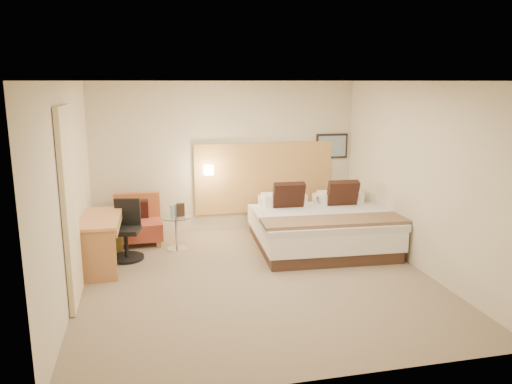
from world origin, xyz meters
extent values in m
cube|color=#796751|center=(0.00, 0.00, -0.01)|extent=(4.80, 5.00, 0.02)
cube|color=white|center=(0.00, 0.00, 2.71)|extent=(4.80, 5.00, 0.02)
cube|color=beige|center=(0.00, 2.51, 1.35)|extent=(4.80, 0.02, 2.70)
cube|color=beige|center=(0.00, -2.51, 1.35)|extent=(4.80, 0.02, 2.70)
cube|color=beige|center=(-2.41, 0.00, 1.35)|extent=(0.02, 5.00, 2.70)
cube|color=beige|center=(2.41, 0.00, 1.35)|extent=(0.02, 5.00, 2.70)
cube|color=tan|center=(0.70, 2.47, 0.95)|extent=(2.60, 0.04, 1.30)
cube|color=black|center=(2.02, 2.48, 1.50)|extent=(0.62, 0.03, 0.47)
cube|color=gray|center=(2.02, 2.46, 1.50)|extent=(0.54, 0.01, 0.39)
cylinder|color=white|center=(-0.35, 2.42, 1.15)|extent=(0.02, 0.12, 0.02)
cube|color=#F3E2BD|center=(-0.35, 2.36, 1.15)|extent=(0.15, 0.15, 0.15)
cube|color=beige|center=(-2.36, -0.25, 1.22)|extent=(0.06, 0.90, 2.42)
cylinder|color=#8FC8DE|center=(-1.06, 1.54, 0.65)|extent=(0.06, 0.06, 0.20)
cylinder|color=#8EB0DB|center=(-0.99, 1.57, 0.65)|extent=(0.06, 0.06, 0.20)
cube|color=#311E14|center=(-0.93, 1.52, 0.66)|extent=(0.13, 0.06, 0.22)
cube|color=#3D281E|center=(1.34, 1.14, 0.09)|extent=(2.15, 2.15, 0.19)
cube|color=white|center=(1.34, 1.14, 0.35)|extent=(2.22, 2.22, 0.32)
cube|color=silver|center=(1.32, 0.85, 0.56)|extent=(2.25, 1.63, 0.11)
cube|color=silver|center=(0.87, 1.95, 0.60)|extent=(0.76, 0.44, 0.19)
cube|color=white|center=(1.88, 1.89, 0.60)|extent=(0.76, 0.44, 0.19)
cube|color=white|center=(0.86, 1.67, 0.71)|extent=(0.76, 0.44, 0.19)
cube|color=white|center=(1.87, 1.62, 0.71)|extent=(0.76, 0.44, 0.19)
cube|color=black|center=(0.88, 1.46, 0.79)|extent=(0.54, 0.31, 0.54)
cube|color=black|center=(1.83, 1.41, 0.79)|extent=(0.54, 0.31, 0.54)
cube|color=#CF632A|center=(1.30, 0.43, 0.64)|extent=(2.24, 0.70, 0.05)
cube|color=#A7764F|center=(-1.91, 1.68, 0.05)|extent=(0.08, 0.08, 0.10)
cube|color=#A57A4E|center=(-1.29, 1.71, 0.05)|extent=(0.08, 0.08, 0.10)
cube|color=#AA7B50|center=(-1.94, 2.22, 0.05)|extent=(0.08, 0.08, 0.10)
cube|color=tan|center=(-1.32, 2.25, 0.05)|extent=(0.08, 0.08, 0.10)
cube|color=#943A27|center=(-1.62, 1.96, 0.24)|extent=(0.80, 0.71, 0.29)
cube|color=#A4542C|center=(-1.63, 2.24, 0.60)|extent=(0.78, 0.15, 0.44)
cube|color=black|center=(-1.62, 2.14, 0.53)|extent=(0.38, 0.20, 0.38)
cylinder|color=white|center=(-1.00, 1.52, 0.01)|extent=(0.36, 0.36, 0.02)
cylinder|color=silver|center=(-1.00, 1.52, 0.28)|extent=(0.04, 0.04, 0.52)
cylinder|color=silver|center=(-1.00, 1.52, 0.54)|extent=(0.53, 0.53, 0.01)
cube|color=tan|center=(-2.14, 0.91, 0.75)|extent=(0.60, 1.25, 0.04)
cube|color=#B37546|center=(-2.15, 0.34, 0.37)|extent=(0.52, 0.06, 0.73)
cube|color=#A3893F|center=(-2.12, 1.49, 0.37)|extent=(0.52, 0.06, 0.73)
cube|color=#AE8C44|center=(-2.09, 0.91, 0.67)|extent=(0.50, 1.17, 0.10)
cylinder|color=black|center=(-1.79, 1.19, 0.03)|extent=(0.61, 0.61, 0.04)
cylinder|color=black|center=(-1.79, 1.19, 0.25)|extent=(0.07, 0.07, 0.40)
cube|color=black|center=(-1.79, 1.19, 0.47)|extent=(0.49, 0.49, 0.07)
cube|color=black|center=(-1.76, 1.38, 0.71)|extent=(0.40, 0.13, 0.42)
camera|label=1|loc=(-1.45, -6.39, 2.69)|focal=35.00mm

